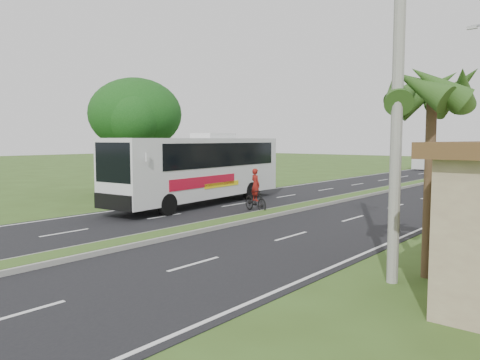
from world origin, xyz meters
The scene contains 10 objects.
ground centered at (0.00, 0.00, 0.00)m, with size 180.00×180.00×0.00m, color #38511D.
road_asphalt centered at (0.00, 20.00, 0.01)m, with size 14.00×160.00×0.02m, color black.
median_strip centered at (0.00, 20.00, 0.10)m, with size 1.20×160.00×0.18m.
lane_edge_left centered at (-6.70, 20.00, 0.00)m, with size 0.12×160.00×0.01m, color silver.
palm_verge_a centered at (9.00, 3.00, 4.74)m, with size 2.40×2.40×5.45m.
shade_tree centered at (-12.11, 10.02, 5.03)m, with size 6.30×6.00×7.54m.
utility_pole_a centered at (8.50, 2.00, 5.67)m, with size 1.60×0.28×11.00m.
coach_bus_main centered at (-5.07, 9.00, 2.15)m, with size 3.63×12.27×3.91m.
coach_bus_far centered at (-4.79, 49.92, 1.73)m, with size 3.02×10.61×3.05m.
motorcyclist centered at (-1.12, 8.79, 0.75)m, with size 1.98×1.16×2.15m.
Camera 1 is at (12.88, -9.22, 3.58)m, focal length 35.00 mm.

